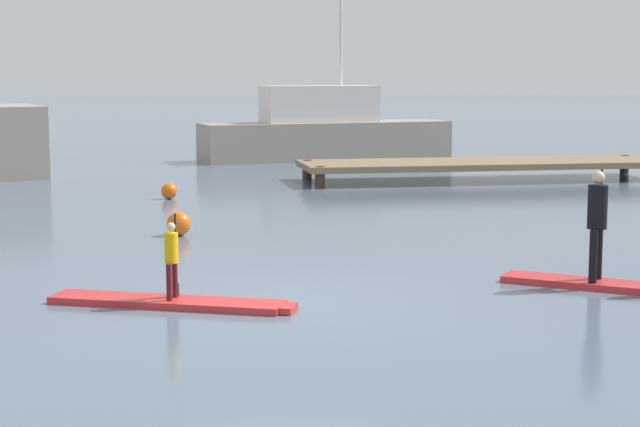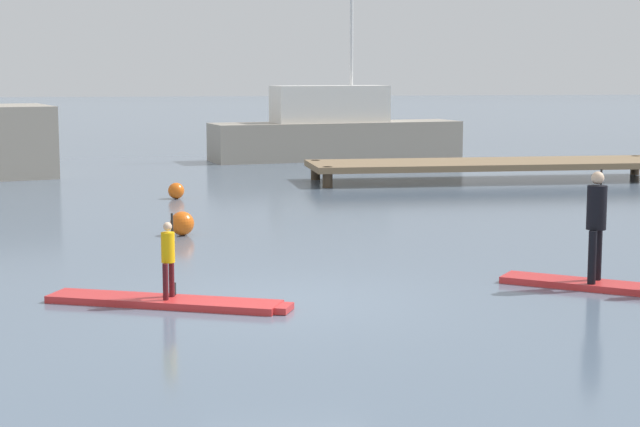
# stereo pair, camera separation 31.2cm
# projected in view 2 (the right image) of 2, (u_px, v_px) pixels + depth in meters

# --- Properties ---
(ground_plane) EXTENTS (240.00, 240.00, 0.00)m
(ground_plane) POSITION_uv_depth(u_px,v_px,m) (290.00, 303.00, 14.91)
(ground_plane) COLOR slate
(paddleboard_near) EXTENTS (3.44, 1.88, 0.10)m
(paddleboard_near) POSITION_uv_depth(u_px,v_px,m) (168.00, 302.00, 14.75)
(paddleboard_near) COLOR red
(paddleboard_near) RESTS_ON ground
(paddler_child_solo) EXTENTS (0.25, 0.36, 1.18)m
(paddler_child_solo) POSITION_uv_depth(u_px,v_px,m) (168.00, 256.00, 14.67)
(paddler_child_solo) COLOR #4C1419
(paddler_child_solo) RESTS_ON paddleboard_near
(paddleboard_far) EXTENTS (3.05, 2.49, 0.10)m
(paddleboard_far) POSITION_uv_depth(u_px,v_px,m) (615.00, 287.00, 15.75)
(paddleboard_far) COLOR red
(paddleboard_far) RESTS_ON ground
(paddler_adult) EXTENTS (0.41, 0.45, 1.69)m
(paddler_adult) POSITION_uv_depth(u_px,v_px,m) (596.00, 219.00, 15.77)
(paddler_adult) COLOR black
(paddler_adult) RESTS_ON paddleboard_far
(fishing_boat_green_midground) EXTENTS (9.55, 3.74, 9.02)m
(fishing_boat_green_midground) POSITION_uv_depth(u_px,v_px,m) (335.00, 131.00, 38.88)
(fishing_boat_green_midground) COLOR #9E9384
(fishing_boat_green_midground) RESTS_ON ground
(floating_dock) EXTENTS (10.81, 2.79, 0.59)m
(floating_dock) POSITION_uv_depth(u_px,v_px,m) (491.00, 164.00, 31.36)
(floating_dock) COLOR #846B4C
(floating_dock) RESTS_ON ground
(mooring_buoy_near) EXTENTS (0.41, 0.41, 0.41)m
(mooring_buoy_near) POSITION_uv_depth(u_px,v_px,m) (176.00, 191.00, 26.97)
(mooring_buoy_near) COLOR orange
(mooring_buoy_near) RESTS_ON ground
(mooring_buoy_mid) EXTENTS (0.48, 0.48, 0.48)m
(mooring_buoy_mid) POSITION_uv_depth(u_px,v_px,m) (182.00, 223.00, 20.99)
(mooring_buoy_mid) COLOR orange
(mooring_buoy_mid) RESTS_ON ground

